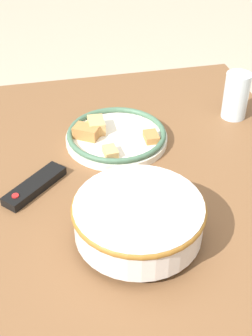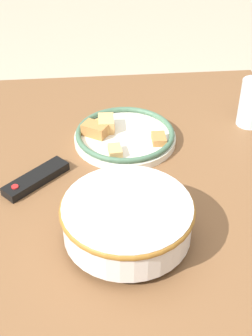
{
  "view_description": "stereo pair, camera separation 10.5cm",
  "coord_description": "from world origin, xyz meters",
  "px_view_note": "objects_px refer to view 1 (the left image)",
  "views": [
    {
      "loc": [
        -0.74,
        0.23,
        1.39
      ],
      "look_at": [
        0.07,
        0.05,
        0.76
      ],
      "focal_mm": 50.0,
      "sensor_mm": 36.0,
      "label": 1
    },
    {
      "loc": [
        -0.76,
        0.13,
        1.39
      ],
      "look_at": [
        0.07,
        0.05,
        0.76
      ],
      "focal_mm": 50.0,
      "sensor_mm": 36.0,
      "label": 2
    }
  ],
  "objects_px": {
    "food_plate": "(115,136)",
    "drinking_glass": "(236,96)",
    "tv_remote": "(35,186)",
    "noodle_bowl": "(138,218)"
  },
  "relations": [
    {
      "from": "noodle_bowl",
      "to": "tv_remote",
      "type": "height_order",
      "value": "noodle_bowl"
    },
    {
      "from": "tv_remote",
      "to": "noodle_bowl",
      "type": "bearing_deg",
      "value": -178.53
    },
    {
      "from": "tv_remote",
      "to": "drinking_glass",
      "type": "relative_size",
      "value": 1.18
    },
    {
      "from": "noodle_bowl",
      "to": "drinking_glass",
      "type": "xyz_separation_m",
      "value": [
        0.4,
        -0.37,
        0.01
      ]
    },
    {
      "from": "noodle_bowl",
      "to": "food_plate",
      "type": "bearing_deg",
      "value": -3.73
    },
    {
      "from": "food_plate",
      "to": "drinking_glass",
      "type": "bearing_deg",
      "value": -81.33
    },
    {
      "from": "drinking_glass",
      "to": "food_plate",
      "type": "bearing_deg",
      "value": 98.67
    },
    {
      "from": "noodle_bowl",
      "to": "drinking_glass",
      "type": "relative_size",
      "value": 2.01
    },
    {
      "from": "tv_remote",
      "to": "drinking_glass",
      "type": "xyz_separation_m",
      "value": [
        0.2,
        -0.56,
        0.05
      ]
    },
    {
      "from": "food_plate",
      "to": "drinking_glass",
      "type": "distance_m",
      "value": 0.36
    }
  ]
}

